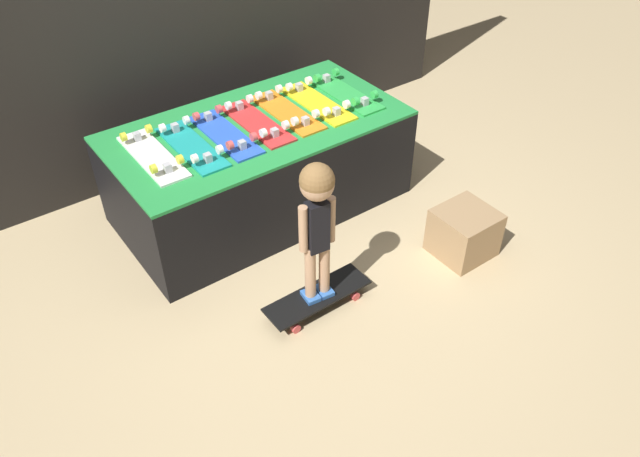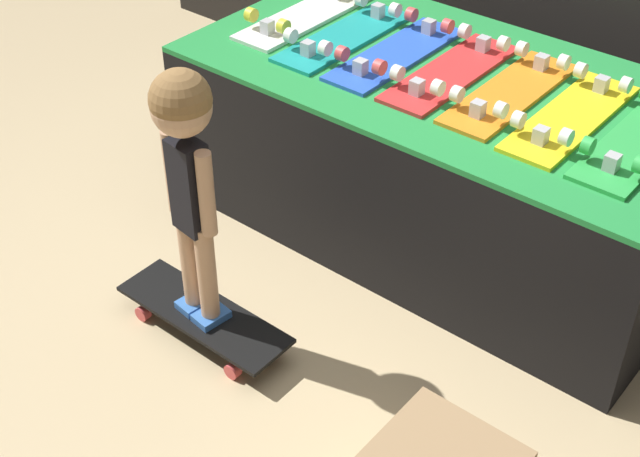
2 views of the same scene
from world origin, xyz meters
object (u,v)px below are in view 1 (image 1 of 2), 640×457
Objects in this scene: skateboard_teal_on_rack at (191,145)px; skateboard_orange_on_rack at (287,111)px; skateboard_white_on_rack at (152,155)px; storage_box at (464,233)px; skateboard_blue_on_rack at (225,133)px; skateboard_on_floor at (317,297)px; skateboard_yellow_on_rack at (317,102)px; skateboard_red_on_rack at (257,122)px; child at (317,209)px; skateboard_green_on_rack at (345,92)px.

skateboard_orange_on_rack is (0.69, 0.01, 0.00)m from skateboard_teal_on_rack.
skateboard_white_on_rack reaches higher than storage_box.
skateboard_blue_on_rack is 1.15m from skateboard_on_floor.
skateboard_blue_on_rack and skateboard_yellow_on_rack have the same top height.
skateboard_red_on_rack and skateboard_yellow_on_rack have the same top height.
skateboard_on_floor is at bearing -91.66° from skateboard_blue_on_rack.
skateboard_orange_on_rack is at bearing 0.82° from skateboard_red_on_rack.
skateboard_teal_on_rack is at bearing -179.05° from skateboard_orange_on_rack.
skateboard_blue_on_rack is 1.59m from storage_box.
child is 1.16m from storage_box.
skateboard_blue_on_rack is 0.72× the size of child.
skateboard_orange_on_rack is at bearing 175.59° from skateboard_yellow_on_rack.
storage_box is at bearing -49.44° from skateboard_blue_on_rack.
skateboard_yellow_on_rack is at bearing 179.30° from skateboard_green_on_rack.
child is (-0.26, -1.00, 0.05)m from skateboard_red_on_rack.
skateboard_orange_on_rack is 1.00× the size of skateboard_yellow_on_rack.
skateboard_green_on_rack is at bearing 93.18° from storage_box.
skateboard_blue_on_rack is at bearing 179.15° from skateboard_green_on_rack.
skateboard_orange_on_rack is at bearing -1.86° from skateboard_white_on_rack.
storage_box is (0.98, -1.14, -0.50)m from skateboard_blue_on_rack.
skateboard_yellow_on_rack reaches higher than storage_box.
child is at bearing -116.00° from skateboard_orange_on_rack.
skateboard_white_on_rack is at bearing 140.60° from storage_box.
skateboard_blue_on_rack is 0.69m from skateboard_yellow_on_rack.
skateboard_teal_on_rack is 0.69m from skateboard_orange_on_rack.
skateboard_on_floor is (-0.72, -0.98, -0.58)m from skateboard_yellow_on_rack.
skateboard_green_on_rack is 1.84× the size of storage_box.
skateboard_red_on_rack is 1.03m from child.
child is at bearing -126.14° from skateboard_yellow_on_rack.
skateboard_blue_on_rack reaches higher than storage_box.
skateboard_teal_on_rack and skateboard_orange_on_rack have the same top height.
skateboard_yellow_on_rack is (0.92, -0.01, 0.00)m from skateboard_teal_on_rack.
skateboard_white_on_rack reaches higher than skateboard_on_floor.
storage_box is (0.06, -1.13, -0.50)m from skateboard_green_on_rack.
skateboard_yellow_on_rack and skateboard_green_on_rack have the same top height.
skateboard_teal_on_rack is 1.00× the size of skateboard_blue_on_rack.
skateboard_green_on_rack is 1.36m from child.
skateboard_orange_on_rack is at bearing 177.44° from skateboard_green_on_rack.
skateboard_teal_on_rack is at bearing 108.54° from child.
skateboard_blue_on_rack is 1.00× the size of skateboard_orange_on_rack.
skateboard_orange_on_rack and skateboard_green_on_rack have the same top height.
skateboard_green_on_rack is 0.99× the size of skateboard_on_floor.
storage_box is at bearing -56.83° from skateboard_red_on_rack.
skateboard_blue_on_rack is at bearing 130.56° from storage_box.
skateboard_white_on_rack is at bearing 177.63° from skateboard_yellow_on_rack.
skateboard_blue_on_rack is 1.00× the size of skateboard_green_on_rack.
skateboard_white_on_rack is 1.00× the size of skateboard_red_on_rack.
skateboard_yellow_on_rack is at bearing -1.80° from skateboard_red_on_rack.
skateboard_orange_on_rack and skateboard_yellow_on_rack have the same top height.
skateboard_blue_on_rack is (0.46, -0.04, 0.00)m from skateboard_white_on_rack.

